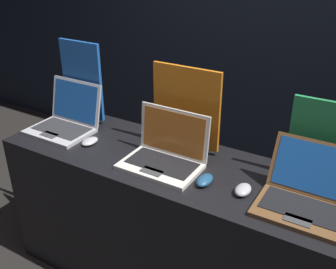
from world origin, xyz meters
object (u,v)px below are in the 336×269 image
mouse_front (90,141)px  promo_stand_front (82,83)px  promo_stand_middle (186,110)px  laptop_back (307,195)px  laptop_middle (165,153)px  laptop_front (66,119)px  mouse_back (243,190)px  promo_stand_back (325,145)px  mouse_middle (205,180)px

mouse_front → promo_stand_front: promo_stand_front is taller
promo_stand_middle → laptop_back: promo_stand_middle is taller
promo_stand_front → laptop_middle: (0.72, -0.21, -0.18)m
laptop_middle → laptop_back: bearing=0.3°
laptop_front → promo_stand_front: bearing=90.0°
laptop_front → laptop_middle: size_ratio=0.93×
laptop_middle → laptop_back: laptop_middle is taller
promo_stand_front → mouse_back: promo_stand_front is taller
mouse_front → laptop_middle: size_ratio=0.28×
laptop_front → mouse_front: size_ratio=3.37×
promo_stand_front → laptop_back: (1.43, -0.21, -0.18)m
laptop_front → laptop_middle: (0.72, -0.04, -0.00)m
laptop_back → promo_stand_front: bearing=171.6°
mouse_front → promo_stand_back: promo_stand_back is taller
promo_stand_front → mouse_middle: size_ratio=4.32×
laptop_middle → promo_stand_middle: (0.00, 0.21, 0.16)m
promo_stand_middle → promo_stand_back: (0.70, 0.03, -0.03)m
laptop_back → promo_stand_back: size_ratio=0.96×
mouse_front → laptop_middle: 0.48m
mouse_front → mouse_middle: 0.73m
mouse_middle → laptop_back: 0.46m
laptop_front → mouse_front: bearing=-16.9°
promo_stand_back → mouse_middle: bearing=-146.0°
mouse_middle → laptop_back: (0.45, 0.07, 0.04)m
promo_stand_middle → laptop_back: (0.70, -0.21, -0.16)m
mouse_front → mouse_middle: mouse_middle is taller
promo_stand_front → laptop_back: bearing=-8.4°
mouse_middle → promo_stand_back: promo_stand_back is taller
promo_stand_middle → mouse_middle: bearing=-47.1°
laptop_middle → mouse_back: bearing=-6.0°
promo_stand_back → laptop_middle: bearing=-161.1°
laptop_front → promo_stand_back: bearing=7.9°
laptop_back → mouse_back: (-0.27, -0.05, -0.04)m
promo_stand_front → mouse_middle: bearing=-15.8°
laptop_middle → promo_stand_middle: bearing=90.0°
laptop_middle → mouse_middle: bearing=-13.9°
laptop_front → laptop_middle: 0.72m
laptop_back → promo_stand_back: promo_stand_back is taller
laptop_back → mouse_back: bearing=-169.6°
laptop_front → mouse_middle: 0.98m
laptop_front → promo_stand_back: promo_stand_back is taller
promo_stand_front → promo_stand_back: (1.43, 0.03, -0.05)m
mouse_middle → mouse_back: (0.18, 0.02, 0.00)m
mouse_front → promo_stand_front: size_ratio=0.22×
promo_stand_middle → promo_stand_back: size_ratio=1.13×
laptop_front → mouse_back: size_ratio=3.49×
laptop_back → mouse_back: laptop_back is taller
mouse_front → promo_stand_middle: bearing=26.8°
mouse_back → promo_stand_back: size_ratio=0.26×
promo_stand_front → laptop_back: 1.45m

